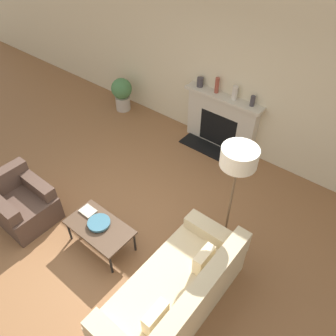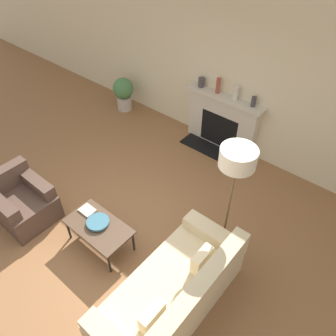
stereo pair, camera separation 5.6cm
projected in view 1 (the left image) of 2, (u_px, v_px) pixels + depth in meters
The scene contains 14 objects.
ground_plane at pixel (118, 239), 4.88m from camera, with size 18.00×18.00×0.00m, color brown.
wall_back at pixel (236, 76), 5.67m from camera, with size 18.00×0.06×2.90m.
fireplace at pixel (221, 122), 6.25m from camera, with size 1.55×0.59×1.08m.
couch at pixel (175, 294), 3.92m from camera, with size 0.91×1.98×0.81m.
armchair_near at pixel (22, 203), 5.00m from camera, with size 0.88×0.76×0.79m.
coffee_table at pixel (100, 228), 4.56m from camera, with size 0.96×0.54×0.42m.
bowl at pixel (99, 223), 4.54m from camera, with size 0.32×0.32×0.05m.
book at pixel (88, 211), 4.73m from camera, with size 0.22×0.18×0.02m.
floor_lamp at pixel (237, 168), 3.86m from camera, with size 0.44×0.44×1.76m.
mantel_vase_left at pixel (200, 82), 6.09m from camera, with size 0.12×0.12×0.18m.
mantel_vase_center_left at pixel (217, 85), 5.88m from camera, with size 0.08×0.08×0.29m.
mantel_vase_center_right at pixel (235, 93), 5.72m from camera, with size 0.10×0.10×0.25m.
mantel_vase_right at pixel (253, 101), 5.57m from camera, with size 0.08×0.08×0.18m.
potted_plant at pixel (122, 92), 7.28m from camera, with size 0.46×0.46×0.75m.
Camera 1 is at (2.41, -1.78, 4.06)m, focal length 35.00 mm.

